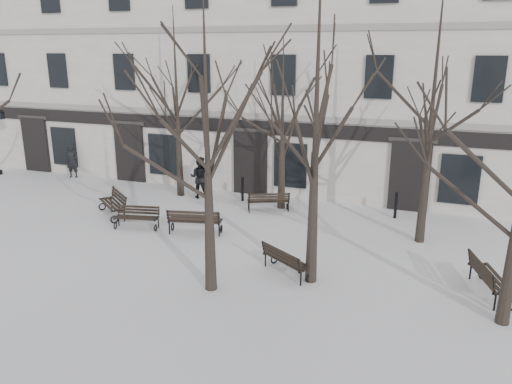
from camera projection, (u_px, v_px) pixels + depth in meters
The scene contains 17 objects.
ground at pixel (263, 275), 14.87m from camera, with size 100.00×100.00×0.00m, color white.
building at pixel (352, 68), 24.97m from camera, with size 40.40×10.20×11.40m.
tree_1 at pixel (206, 113), 12.65m from camera, with size 5.53×5.53×7.91m.
tree_2 at pixel (317, 81), 12.93m from camera, with size 6.37×6.37×9.10m.
tree_4 at pixel (176, 81), 21.51m from camera, with size 5.76×5.76×8.22m.
tree_5 at pixel (283, 105), 19.91m from camera, with size 4.85×4.85×6.93m.
tree_6 at pixel (435, 82), 15.95m from camera, with size 6.13×6.13×8.75m.
bench_0 at pixel (137, 217), 18.64m from camera, with size 1.72×0.94×0.83m.
bench_1 at pixel (195, 220), 17.98m from camera, with size 2.03×1.13×0.97m.
bench_2 at pixel (285, 260), 14.77m from camera, with size 1.77×1.44×0.87m.
bench_3 at pixel (114, 203), 20.02m from camera, with size 1.93×1.75×0.98m.
bench_4 at pixel (269, 201), 20.49m from camera, with size 1.79×1.27×0.86m.
bench_5 at pixel (488, 277), 13.59m from camera, with size 1.22×2.02×0.97m.
bollard_a at pixel (242, 188), 21.92m from camera, with size 0.14×0.14×1.09m.
bollard_b at pixel (396, 204), 19.68m from camera, with size 0.14×0.14×1.07m.
pedestrian_a at pixel (74, 177), 26.07m from camera, with size 0.63×0.41×1.72m, color black.
pedestrian_b at pixel (200, 197), 22.58m from camera, with size 0.92×0.71×1.89m, color black.
Camera 1 is at (4.61, -12.78, 6.53)m, focal length 35.00 mm.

